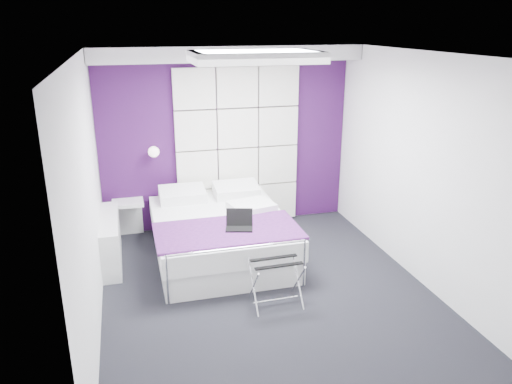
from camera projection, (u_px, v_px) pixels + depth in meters
floor at (269, 295)px, 5.57m from camera, size 4.40×4.40×0.00m
ceiling at (271, 54)px, 4.73m from camera, size 4.40×4.40×0.00m
wall_back at (227, 139)px, 7.16m from camera, size 3.60×0.00×3.60m
wall_left at (88, 200)px, 4.71m from camera, size 0.00×4.40×4.40m
wall_right at (424, 172)px, 5.59m from camera, size 0.00×4.40×4.40m
accent_wall at (227, 139)px, 7.15m from camera, size 3.58×0.02×2.58m
soffit at (229, 53)px, 6.54m from camera, size 3.58×0.50×0.20m
headboard at (238, 148)px, 7.18m from camera, size 1.80×0.08×2.30m
skylight at (255, 56)px, 5.29m from camera, size 1.36×0.86×0.12m
wall_lamp at (153, 151)px, 6.80m from camera, size 0.15×0.15×0.15m
radiator at (111, 240)px, 6.24m from camera, size 0.22×1.20×0.60m
bed at (220, 234)px, 6.41m from camera, size 1.70×2.05×0.72m
nightstand at (128, 203)px, 6.89m from camera, size 0.42×0.33×0.05m
luggage_rack at (276, 283)px, 5.31m from camera, size 0.52×0.38×0.51m
laptop at (238, 223)px, 5.89m from camera, size 0.31×0.22×0.23m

